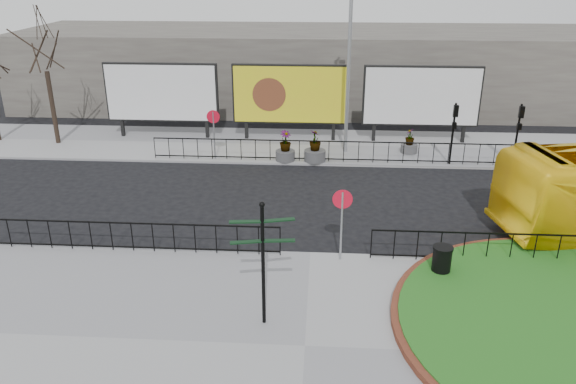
# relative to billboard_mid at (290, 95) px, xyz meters

# --- Properties ---
(ground) EXTENTS (90.00, 90.00, 0.00)m
(ground) POSITION_rel_billboard_mid_xyz_m (1.50, -12.97, -2.60)
(ground) COLOR black
(ground) RESTS_ON ground
(pavement_near) EXTENTS (30.00, 10.00, 0.12)m
(pavement_near) POSITION_rel_billboard_mid_xyz_m (1.50, -17.97, -2.54)
(pavement_near) COLOR gray
(pavement_near) RESTS_ON ground
(pavement_far) EXTENTS (44.00, 6.00, 0.12)m
(pavement_far) POSITION_rel_billboard_mid_xyz_m (1.50, -0.97, -2.54)
(pavement_far) COLOR gray
(pavement_far) RESTS_ON ground
(railing_near_left) EXTENTS (10.00, 0.10, 1.10)m
(railing_near_left) POSITION_rel_billboard_mid_xyz_m (-4.50, -13.27, -1.93)
(railing_near_left) COLOR black
(railing_near_left) RESTS_ON pavement_near
(railing_near_right) EXTENTS (9.00, 0.10, 1.10)m
(railing_near_right) POSITION_rel_billboard_mid_xyz_m (8.00, -13.27, -1.93)
(railing_near_right) COLOR black
(railing_near_right) RESTS_ON pavement_near
(railing_far) EXTENTS (18.00, 0.10, 1.10)m
(railing_far) POSITION_rel_billboard_mid_xyz_m (2.50, -3.67, -1.93)
(railing_far) COLOR black
(railing_far) RESTS_ON pavement_far
(speed_sign_far) EXTENTS (0.64, 0.07, 2.47)m
(speed_sign_far) POSITION_rel_billboard_mid_xyz_m (-3.50, -3.57, -0.68)
(speed_sign_far) COLOR gray
(speed_sign_far) RESTS_ON pavement_far
(speed_sign_near) EXTENTS (0.64, 0.07, 2.47)m
(speed_sign_near) POSITION_rel_billboard_mid_xyz_m (2.50, -13.37, -0.68)
(speed_sign_near) COLOR gray
(speed_sign_near) RESTS_ON pavement_near
(billboard_left) EXTENTS (6.20, 0.31, 4.10)m
(billboard_left) POSITION_rel_billboard_mid_xyz_m (-7.00, 0.00, 0.00)
(billboard_left) COLOR black
(billboard_left) RESTS_ON pavement_far
(billboard_mid) EXTENTS (6.20, 0.31, 4.10)m
(billboard_mid) POSITION_rel_billboard_mid_xyz_m (0.00, 0.00, 0.00)
(billboard_mid) COLOR black
(billboard_mid) RESTS_ON pavement_far
(billboard_right) EXTENTS (6.20, 0.31, 4.10)m
(billboard_right) POSITION_rel_billboard_mid_xyz_m (7.00, 0.00, 0.00)
(billboard_right) COLOR black
(billboard_right) RESTS_ON pavement_far
(lamp_post) EXTENTS (0.74, 0.18, 9.23)m
(lamp_post) POSITION_rel_billboard_mid_xyz_m (3.01, -1.97, 2.23)
(lamp_post) COLOR gray
(lamp_post) RESTS_ON pavement_far
(signal_pole_a) EXTENTS (0.22, 0.26, 3.00)m
(signal_pole_a) POSITION_rel_billboard_mid_xyz_m (8.00, -3.63, -0.50)
(signal_pole_a) COLOR black
(signal_pole_a) RESTS_ON pavement_far
(signal_pole_b) EXTENTS (0.22, 0.26, 3.00)m
(signal_pole_b) POSITION_rel_billboard_mid_xyz_m (11.00, -3.63, -0.50)
(signal_pole_b) COLOR black
(signal_pole_b) RESTS_ON pavement_far
(tree_left) EXTENTS (2.00, 2.00, 7.00)m
(tree_left) POSITION_rel_billboard_mid_xyz_m (-12.50, -1.47, 1.02)
(tree_left) COLOR #2D2119
(tree_left) RESTS_ON pavement_far
(building_backdrop) EXTENTS (40.00, 10.00, 5.00)m
(building_backdrop) POSITION_rel_billboard_mid_xyz_m (1.50, 9.03, -0.10)
(building_backdrop) COLOR #666259
(building_backdrop) RESTS_ON ground
(fingerpost_sign) EXTENTS (1.68, 0.52, 3.59)m
(fingerpost_sign) POSITION_rel_billboard_mid_xyz_m (0.35, -17.02, -0.32)
(fingerpost_sign) COLOR black
(fingerpost_sign) RESTS_ON pavement_near
(litter_bin) EXTENTS (0.63, 0.63, 1.04)m
(litter_bin) POSITION_rel_billboard_mid_xyz_m (5.60, -14.27, -1.96)
(litter_bin) COLOR black
(litter_bin) RESTS_ON pavement_near
(planter_a) EXTENTS (0.95, 0.95, 1.50)m
(planter_a) POSITION_rel_billboard_mid_xyz_m (-0.00, -3.57, -1.92)
(planter_a) COLOR #4C4C4F
(planter_a) RESTS_ON pavement_far
(planter_b) EXTENTS (1.05, 1.05, 1.57)m
(planter_b) POSITION_rel_billboard_mid_xyz_m (1.46, -3.57, -1.93)
(planter_b) COLOR #4C4C4F
(planter_b) RESTS_ON pavement_far
(planter_c) EXTENTS (0.84, 0.84, 1.27)m
(planter_c) POSITION_rel_billboard_mid_xyz_m (6.26, -1.97, -2.02)
(planter_c) COLOR #4C4C4F
(planter_c) RESTS_ON pavement_far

